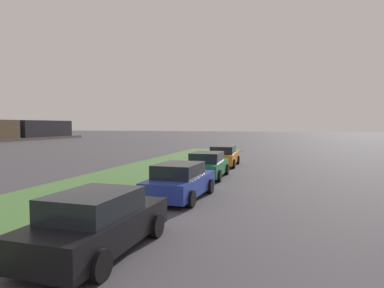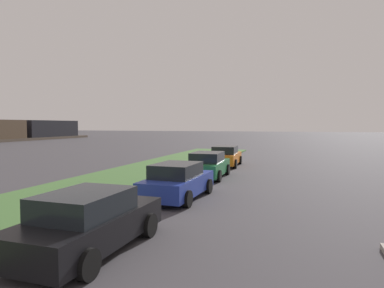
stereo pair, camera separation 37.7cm
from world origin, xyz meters
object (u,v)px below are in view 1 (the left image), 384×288
Objects in this scene: parked_car_black at (97,222)px; parked_car_orange at (224,156)px; parked_car_blue at (180,181)px; parked_car_green at (207,165)px.

parked_car_orange is (17.41, 0.44, 0.00)m from parked_car_black.
parked_car_black is 6.07m from parked_car_blue.
parked_car_orange is at bearing 2.41° from parked_car_black.
parked_car_blue is 1.00× the size of parked_car_green.
parked_car_blue and parked_car_green have the same top height.
parked_car_orange is (5.69, 0.20, 0.00)m from parked_car_green.
parked_car_black is 0.99× the size of parked_car_green.
parked_car_green is (5.66, 0.26, 0.00)m from parked_car_blue.
parked_car_green is at bearing 179.56° from parked_car_orange.
parked_car_blue is at bearing 179.88° from parked_car_orange.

